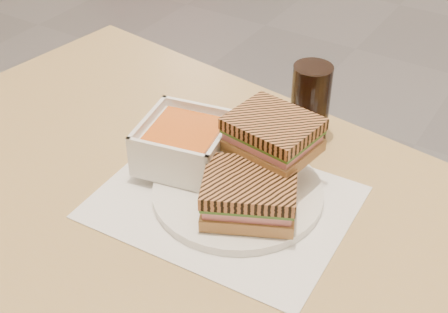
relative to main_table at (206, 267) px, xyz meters
The scene contains 7 objects.
main_table is the anchor object (origin of this frame).
tray_liner 0.12m from the main_table, 73.29° to the left, with size 0.38×0.30×0.00m.
plate 0.14m from the main_table, 70.26° to the left, with size 0.26×0.26×0.01m.
soup_bowl 0.20m from the main_table, 138.92° to the left, with size 0.16×0.16×0.07m.
panini_lower 0.17m from the main_table, 23.73° to the left, with size 0.17×0.16×0.06m.
panini_upper 0.24m from the main_table, 66.53° to the left, with size 0.14×0.12×0.06m.
cola_glass 0.32m from the main_table, 80.72° to the left, with size 0.07×0.07×0.14m.
Camera 1 is at (0.40, -2.61, 1.36)m, focal length 49.31 mm.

